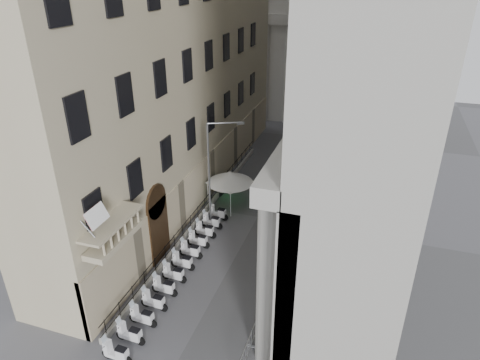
# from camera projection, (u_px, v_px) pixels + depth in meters

# --- Properties ---
(iron_fence) EXTENTS (0.30, 28.00, 1.40)m
(iron_fence) POSITION_uv_depth(u_px,v_px,m) (203.00, 216.00, 34.74)
(iron_fence) COLOR black
(iron_fence) RESTS_ON ground
(blue_awning) EXTENTS (1.60, 3.00, 3.00)m
(blue_awning) POSITION_uv_depth(u_px,v_px,m) (321.00, 187.00, 39.19)
(blue_awning) COLOR navy
(blue_awning) RESTS_ON ground
(flag) EXTENTS (1.00, 1.40, 8.20)m
(flag) POSITION_uv_depth(u_px,v_px,m) (117.00, 333.00, 23.60)
(flag) COLOR #9E0C11
(flag) RESTS_ON ground
(scooter_1) EXTENTS (1.42, 0.61, 1.50)m
(scooter_1) POSITION_uv_depth(u_px,v_px,m) (132.00, 342.00, 23.03)
(scooter_1) COLOR silver
(scooter_1) RESTS_ON ground
(scooter_2) EXTENTS (1.42, 0.61, 1.50)m
(scooter_2) POSITION_uv_depth(u_px,v_px,m) (144.00, 324.00, 24.15)
(scooter_2) COLOR silver
(scooter_2) RESTS_ON ground
(scooter_3) EXTENTS (1.42, 0.61, 1.50)m
(scooter_3) POSITION_uv_depth(u_px,v_px,m) (155.00, 309.00, 25.27)
(scooter_3) COLOR silver
(scooter_3) RESTS_ON ground
(scooter_4) EXTENTS (1.42, 0.61, 1.50)m
(scooter_4) POSITION_uv_depth(u_px,v_px,m) (165.00, 294.00, 26.40)
(scooter_4) COLOR silver
(scooter_4) RESTS_ON ground
(scooter_5) EXTENTS (1.42, 0.61, 1.50)m
(scooter_5) POSITION_uv_depth(u_px,v_px,m) (175.00, 281.00, 27.52)
(scooter_5) COLOR silver
(scooter_5) RESTS_ON ground
(scooter_6) EXTENTS (1.42, 0.61, 1.50)m
(scooter_6) POSITION_uv_depth(u_px,v_px,m) (183.00, 269.00, 28.64)
(scooter_6) COLOR silver
(scooter_6) RESTS_ON ground
(scooter_7) EXTENTS (1.42, 0.61, 1.50)m
(scooter_7) POSITION_uv_depth(u_px,v_px,m) (191.00, 257.00, 29.76)
(scooter_7) COLOR silver
(scooter_7) RESTS_ON ground
(scooter_8) EXTENTS (1.42, 0.61, 1.50)m
(scooter_8) POSITION_uv_depth(u_px,v_px,m) (199.00, 247.00, 30.88)
(scooter_8) COLOR silver
(scooter_8) RESTS_ON ground
(scooter_9) EXTENTS (1.42, 0.61, 1.50)m
(scooter_9) POSITION_uv_depth(u_px,v_px,m) (206.00, 237.00, 32.00)
(scooter_9) COLOR silver
(scooter_9) RESTS_ON ground
(scooter_10) EXTENTS (1.42, 0.61, 1.50)m
(scooter_10) POSITION_uv_depth(u_px,v_px,m) (212.00, 228.00, 33.12)
(scooter_10) COLOR silver
(scooter_10) RESTS_ON ground
(scooter_11) EXTENTS (1.42, 0.61, 1.50)m
(scooter_11) POSITION_uv_depth(u_px,v_px,m) (218.00, 219.00, 34.24)
(scooter_11) COLOR silver
(scooter_11) RESTS_ON ground
(barrier_1) EXTENTS (0.60, 2.40, 1.10)m
(barrier_1) POSITION_uv_depth(u_px,v_px,m) (258.00, 330.00, 23.81)
(barrier_1) COLOR #B2B5BB
(barrier_1) RESTS_ON ground
(barrier_2) EXTENTS (0.60, 2.40, 1.10)m
(barrier_2) POSITION_uv_depth(u_px,v_px,m) (269.00, 300.00, 25.94)
(barrier_2) COLOR #B2B5BB
(barrier_2) RESTS_ON ground
(barrier_3) EXTENTS (0.60, 2.40, 1.10)m
(barrier_3) POSITION_uv_depth(u_px,v_px,m) (279.00, 275.00, 28.06)
(barrier_3) COLOR #B2B5BB
(barrier_3) RESTS_ON ground
(barrier_4) EXTENTS (0.60, 2.40, 1.10)m
(barrier_4) POSITION_uv_depth(u_px,v_px,m) (287.00, 253.00, 30.19)
(barrier_4) COLOR #B2B5BB
(barrier_4) RESTS_ON ground
(barrier_5) EXTENTS (0.60, 2.40, 1.10)m
(barrier_5) POSITION_uv_depth(u_px,v_px,m) (294.00, 234.00, 32.31)
(barrier_5) COLOR #B2B5BB
(barrier_5) RESTS_ON ground
(barrier_6) EXTENTS (0.60, 2.40, 1.10)m
(barrier_6) POSITION_uv_depth(u_px,v_px,m) (300.00, 218.00, 34.44)
(barrier_6) COLOR #B2B5BB
(barrier_6) RESTS_ON ground
(barrier_7) EXTENTS (0.60, 2.40, 1.10)m
(barrier_7) POSITION_uv_depth(u_px,v_px,m) (306.00, 203.00, 36.57)
(barrier_7) COLOR #B2B5BB
(barrier_7) RESTS_ON ground
(barrier_8) EXTENTS (0.60, 2.40, 1.10)m
(barrier_8) POSITION_uv_depth(u_px,v_px,m) (311.00, 190.00, 38.69)
(barrier_8) COLOR #B2B5BB
(barrier_8) RESTS_ON ground
(security_tent) EXTENTS (3.80, 3.80, 3.09)m
(security_tent) POSITION_uv_depth(u_px,v_px,m) (228.00, 173.00, 35.89)
(security_tent) COLOR silver
(security_tent) RESTS_ON ground
(street_lamp) EXTENTS (2.53, 1.24, 8.30)m
(street_lamp) POSITION_uv_depth(u_px,v_px,m) (213.00, 166.00, 31.54)
(street_lamp) COLOR gray
(street_lamp) RESTS_ON ground
(info_kiosk) EXTENTS (0.39, 0.84, 1.72)m
(info_kiosk) POSITION_uv_depth(u_px,v_px,m) (221.00, 186.00, 37.52)
(info_kiosk) COLOR black
(info_kiosk) RESTS_ON ground
(pedestrian_a) EXTENTS (0.67, 0.47, 1.73)m
(pedestrian_a) POSITION_uv_depth(u_px,v_px,m) (277.00, 158.00, 43.09)
(pedestrian_a) COLOR black
(pedestrian_a) RESTS_ON ground
(pedestrian_b) EXTENTS (1.02, 0.85, 1.91)m
(pedestrian_b) POSITION_uv_depth(u_px,v_px,m) (313.00, 168.00, 40.80)
(pedestrian_b) COLOR black
(pedestrian_b) RESTS_ON ground
(pedestrian_c) EXTENTS (0.88, 0.64, 1.64)m
(pedestrian_c) POSITION_uv_depth(u_px,v_px,m) (296.00, 162.00, 42.20)
(pedestrian_c) COLOR black
(pedestrian_c) RESTS_ON ground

